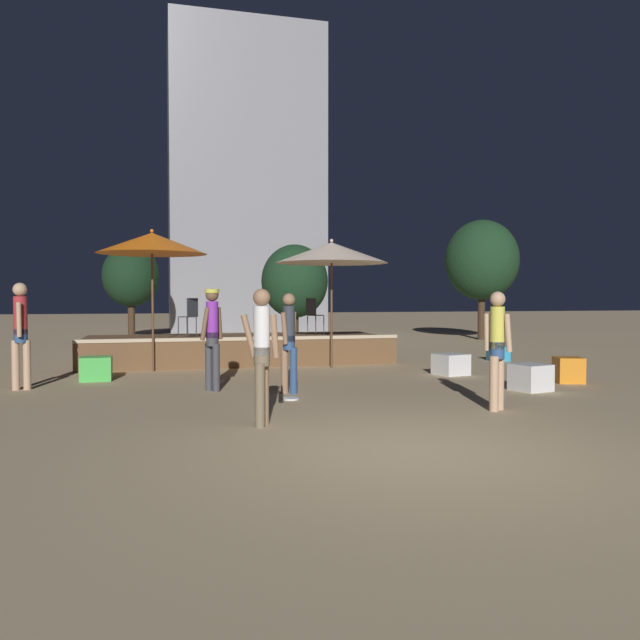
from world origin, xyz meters
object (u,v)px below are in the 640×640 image
(cube_seat_3, at_px, (569,370))
(background_tree_0, at_px, (295,281))
(bistro_chair_0, at_px, (190,313))
(background_tree_1, at_px, (131,276))
(bistro_chair_1, at_px, (313,312))
(cube_seat_2, at_px, (451,364))
(cube_seat_5, at_px, (232,356))
(frisbee_disc, at_px, (291,399))
(person_0, at_px, (212,333))
(person_1, at_px, (497,346))
(cube_seat_0, at_px, (498,353))
(person_2, at_px, (21,330))
(patio_umbrella_1, at_px, (152,243))
(person_3, at_px, (289,339))
(patio_umbrella_0, at_px, (332,253))
(cube_seat_4, at_px, (531,377))
(background_tree_2, at_px, (482,260))
(cube_seat_1, at_px, (96,368))
(person_4, at_px, (262,351))

(cube_seat_3, height_order, background_tree_0, background_tree_0)
(bistro_chair_0, distance_m, background_tree_1, 11.11)
(bistro_chair_1, bearing_deg, cube_seat_2, 178.98)
(cube_seat_5, distance_m, frisbee_disc, 5.07)
(bistro_chair_1, bearing_deg, person_0, 117.58)
(person_1, bearing_deg, cube_seat_0, -152.48)
(bistro_chair_1, bearing_deg, person_1, 155.93)
(cube_seat_3, bearing_deg, person_2, 170.86)
(patio_umbrella_1, height_order, person_3, patio_umbrella_1)
(patio_umbrella_0, distance_m, cube_seat_3, 5.71)
(cube_seat_4, relative_size, person_0, 0.38)
(cube_seat_5, height_order, person_1, person_1)
(person_0, distance_m, bistro_chair_1, 5.63)
(cube_seat_3, distance_m, background_tree_2, 12.71)
(cube_seat_0, height_order, person_3, person_3)
(person_1, bearing_deg, bistro_chair_0, -92.90)
(bistro_chair_1, xyz_separation_m, background_tree_1, (-4.98, 10.44, 1.23))
(cube_seat_1, relative_size, cube_seat_2, 0.83)
(patio_umbrella_1, distance_m, cube_seat_4, 8.36)
(cube_seat_3, height_order, background_tree_1, background_tree_1)
(person_0, bearing_deg, patio_umbrella_1, 157.58)
(cube_seat_2, bearing_deg, patio_umbrella_0, 137.90)
(patio_umbrella_0, xyz_separation_m, patio_umbrella_1, (-4.02, 0.33, 0.16))
(bistro_chair_1, bearing_deg, person_3, 131.67)
(patio_umbrella_0, distance_m, background_tree_0, 7.72)
(bistro_chair_0, bearing_deg, background_tree_2, 165.46)
(cube_seat_4, height_order, person_3, person_3)
(cube_seat_5, bearing_deg, background_tree_1, 103.55)
(person_2, relative_size, background_tree_1, 0.51)
(patio_umbrella_1, height_order, cube_seat_3, patio_umbrella_1)
(cube_seat_3, distance_m, person_0, 6.80)
(person_0, height_order, person_1, person_0)
(cube_seat_1, distance_m, cube_seat_2, 7.25)
(cube_seat_1, distance_m, background_tree_2, 16.31)
(cube_seat_5, xyz_separation_m, background_tree_0, (2.99, 6.83, 1.96))
(person_2, xyz_separation_m, bistro_chair_0, (3.09, 3.33, 0.20))
(person_4, bearing_deg, cube_seat_0, -20.97)
(cube_seat_1, bearing_deg, cube_seat_3, -16.56)
(patio_umbrella_0, relative_size, background_tree_2, 0.64)
(person_0, xyz_separation_m, bistro_chair_1, (2.99, 4.77, 0.24))
(person_4, relative_size, background_tree_1, 0.47)
(person_0, height_order, background_tree_1, background_tree_1)
(patio_umbrella_0, distance_m, person_3, 4.34)
(cube_seat_4, xyz_separation_m, background_tree_2, (5.83, 12.26, 2.84))
(cube_seat_2, relative_size, cube_seat_3, 1.18)
(cube_seat_2, distance_m, background_tree_1, 15.98)
(cube_seat_0, height_order, person_0, person_0)
(cube_seat_0, relative_size, cube_seat_3, 0.89)
(cube_seat_1, distance_m, background_tree_0, 10.61)
(patio_umbrella_1, distance_m, frisbee_disc, 5.77)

